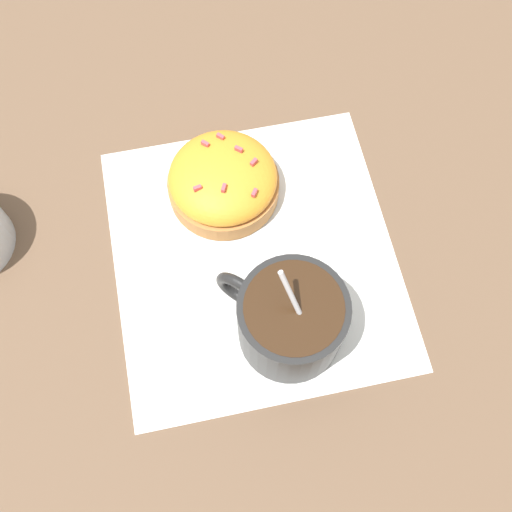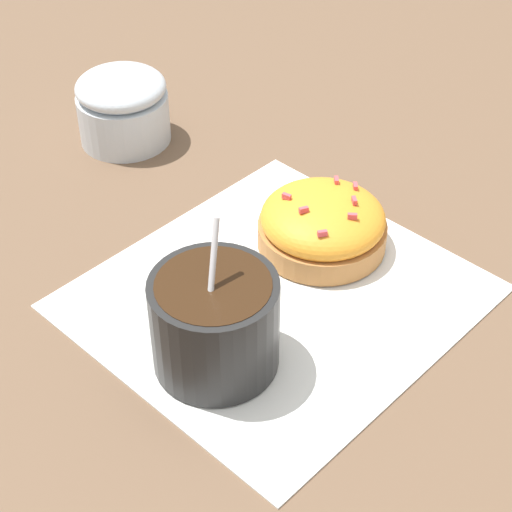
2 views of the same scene
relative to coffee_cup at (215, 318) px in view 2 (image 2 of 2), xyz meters
The scene contains 5 objects.
ground_plane 0.09m from the coffee_cup, behind, with size 3.00×3.00×0.00m, color brown.
paper_napkin 0.09m from the coffee_cup, behind, with size 0.28×0.27×0.00m.
coffee_cup is the anchor object (origin of this frame).
frosted_pastry 0.15m from the coffee_cup, behind, with size 0.10×0.10×0.05m.
sugar_bowl 0.29m from the coffee_cup, 123.35° to the right, with size 0.08×0.08×0.07m.
Camera 2 is at (0.37, 0.27, 0.43)m, focal length 60.00 mm.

